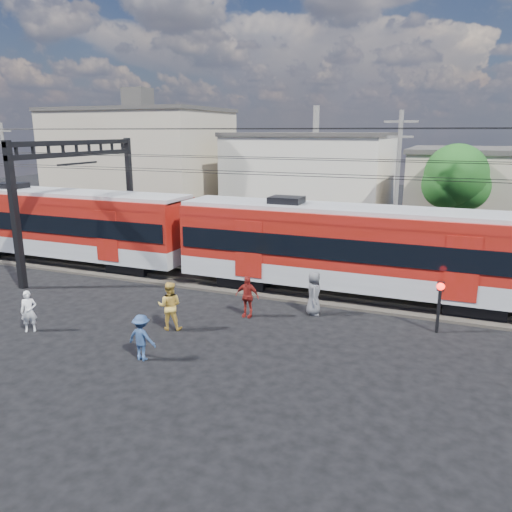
% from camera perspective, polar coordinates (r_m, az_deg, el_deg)
% --- Properties ---
extents(ground, '(120.00, 120.00, 0.00)m').
position_cam_1_polar(ground, '(18.06, -10.83, -10.36)').
color(ground, black).
rests_on(ground, ground).
extents(track_bed, '(70.00, 3.40, 0.12)m').
position_cam_1_polar(track_bed, '(24.67, -0.81, -3.22)').
color(track_bed, '#2D2823').
rests_on(track_bed, ground).
extents(rail_near, '(70.00, 0.12, 0.12)m').
position_cam_1_polar(rail_near, '(23.98, -1.51, -3.44)').
color(rail_near, '#59544C').
rests_on(rail_near, track_bed).
extents(rail_far, '(70.00, 0.12, 0.12)m').
position_cam_1_polar(rail_far, '(25.30, -0.16, -2.49)').
color(rail_far, '#59544C').
rests_on(rail_far, track_bed).
extents(commuter_train, '(50.30, 3.08, 4.17)m').
position_cam_1_polar(commuter_train, '(22.61, 11.66, 1.03)').
color(commuter_train, black).
rests_on(commuter_train, ground).
extents(catenary, '(70.00, 9.30, 7.52)m').
position_cam_1_polar(catenary, '(28.15, -17.52, 8.84)').
color(catenary, black).
rests_on(catenary, ground).
extents(building_west, '(14.28, 10.20, 9.30)m').
position_cam_1_polar(building_west, '(45.96, -12.97, 10.31)').
color(building_west, tan).
rests_on(building_west, ground).
extents(building_midwest, '(12.24, 12.24, 7.30)m').
position_cam_1_polar(building_midwest, '(42.38, 6.70, 8.92)').
color(building_midwest, beige).
rests_on(building_midwest, ground).
extents(utility_pole_mid, '(1.80, 0.24, 8.50)m').
position_cam_1_polar(utility_pole_mid, '(29.03, 15.80, 7.90)').
color(utility_pole_mid, slate).
rests_on(utility_pole_mid, ground).
extents(utility_pole_west, '(1.80, 0.24, 8.00)m').
position_cam_1_polar(utility_pole_west, '(41.79, -26.61, 8.33)').
color(utility_pole_west, slate).
rests_on(utility_pole_west, ground).
extents(tree_near, '(3.82, 3.64, 6.72)m').
position_cam_1_polar(tree_near, '(31.93, 22.19, 8.14)').
color(tree_near, '#382619').
rests_on(tree_near, ground).
extents(pedestrian_a, '(0.69, 0.65, 1.59)m').
position_cam_1_polar(pedestrian_a, '(20.78, -24.53, -5.77)').
color(pedestrian_a, white).
rests_on(pedestrian_a, ground).
extents(pedestrian_b, '(1.09, 0.96, 1.88)m').
position_cam_1_polar(pedestrian_b, '(19.34, -9.84, -5.63)').
color(pedestrian_b, gold).
rests_on(pedestrian_b, ground).
extents(pedestrian_c, '(1.04, 0.62, 1.57)m').
position_cam_1_polar(pedestrian_c, '(17.09, -12.94, -9.06)').
color(pedestrian_c, navy).
rests_on(pedestrian_c, ground).
extents(pedestrian_d, '(1.02, 0.42, 1.74)m').
position_cam_1_polar(pedestrian_d, '(20.35, -1.03, -4.63)').
color(pedestrian_d, maroon).
rests_on(pedestrian_d, ground).
extents(pedestrian_e, '(0.82, 1.03, 1.84)m').
position_cam_1_polar(pedestrian_e, '(20.70, 6.62, -4.25)').
color(pedestrian_e, '#55565B').
rests_on(pedestrian_e, ground).
extents(crossing_signal, '(0.29, 0.29, 2.01)m').
position_cam_1_polar(crossing_signal, '(19.81, 20.25, -4.46)').
color(crossing_signal, black).
rests_on(crossing_signal, ground).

